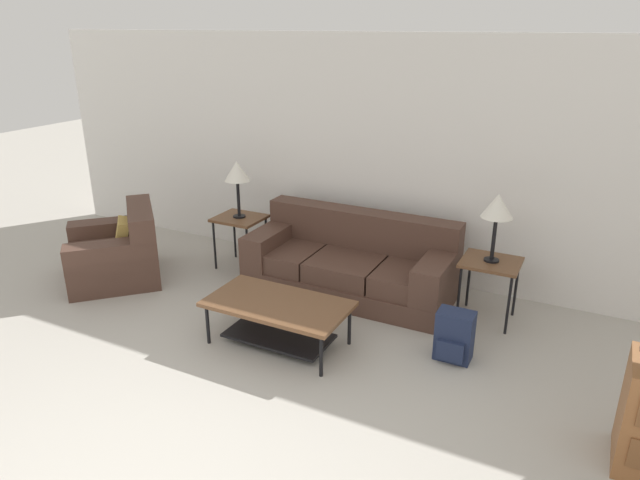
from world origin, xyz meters
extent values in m
cube|color=white|center=(0.00, 4.05, 1.30)|extent=(9.13, 0.06, 2.60)
cube|color=#4C3328|center=(-0.11, 3.34, 0.11)|extent=(2.14, 0.91, 0.22)
cube|color=#4C3328|center=(-0.82, 3.32, 0.32)|extent=(0.70, 0.81, 0.20)
cube|color=#4C3328|center=(-0.11, 3.32, 0.32)|extent=(0.70, 0.81, 0.20)
cube|color=#4C3328|center=(0.60, 3.32, 0.32)|extent=(0.70, 0.81, 0.20)
cube|color=#4C3328|center=(-0.11, 3.66, 0.62)|extent=(2.14, 0.27, 0.40)
cube|color=#4C3328|center=(-1.04, 3.34, 0.29)|extent=(0.28, 0.90, 0.58)
cube|color=#4C3328|center=(0.82, 3.34, 0.29)|extent=(0.28, 0.90, 0.58)
cube|color=#4C3328|center=(-2.59, 2.50, 0.20)|extent=(1.37, 1.37, 0.40)
cube|color=#4C3328|center=(-2.36, 2.73, 0.60)|extent=(0.91, 0.90, 0.40)
cube|color=#4C3328|center=(-2.86, 2.76, 0.28)|extent=(0.83, 0.84, 0.56)
cube|color=#4C3328|center=(-2.32, 2.23, 0.28)|extent=(0.83, 0.84, 0.56)
cube|color=tan|center=(-2.51, 2.58, 0.50)|extent=(0.38, 0.37, 0.36)
cube|color=brown|center=(-0.24, 2.12, 0.39)|extent=(1.24, 0.67, 0.04)
cylinder|color=black|center=(-0.81, 1.85, 0.19)|extent=(0.03, 0.03, 0.38)
cylinder|color=black|center=(0.32, 1.85, 0.19)|extent=(0.03, 0.03, 0.38)
cylinder|color=black|center=(-0.81, 2.40, 0.19)|extent=(0.03, 0.03, 0.38)
cylinder|color=black|center=(0.32, 2.40, 0.19)|extent=(0.03, 0.03, 0.38)
cube|color=black|center=(-0.24, 2.12, 0.08)|extent=(0.93, 0.47, 0.02)
cube|color=brown|center=(-1.52, 3.41, 0.59)|extent=(0.53, 0.48, 0.03)
cylinder|color=black|center=(-1.75, 3.22, 0.29)|extent=(0.03, 0.03, 0.58)
cylinder|color=black|center=(-1.30, 3.22, 0.29)|extent=(0.03, 0.03, 0.58)
cylinder|color=black|center=(-1.75, 3.61, 0.29)|extent=(0.03, 0.03, 0.58)
cylinder|color=black|center=(-1.30, 3.61, 0.29)|extent=(0.03, 0.03, 0.58)
cube|color=brown|center=(1.30, 3.41, 0.59)|extent=(0.53, 0.48, 0.03)
cylinder|color=black|center=(1.07, 3.22, 0.29)|extent=(0.03, 0.03, 0.58)
cylinder|color=black|center=(1.52, 3.22, 0.29)|extent=(0.03, 0.03, 0.58)
cylinder|color=black|center=(1.07, 3.61, 0.29)|extent=(0.03, 0.03, 0.58)
cylinder|color=black|center=(1.52, 3.61, 0.29)|extent=(0.03, 0.03, 0.58)
cylinder|color=black|center=(-1.52, 3.41, 0.62)|extent=(0.14, 0.14, 0.02)
cylinder|color=black|center=(-1.52, 3.41, 0.83)|extent=(0.04, 0.04, 0.41)
cone|color=white|center=(-1.52, 3.41, 1.15)|extent=(0.29, 0.29, 0.22)
cylinder|color=black|center=(1.30, 3.41, 0.62)|extent=(0.14, 0.14, 0.02)
cylinder|color=black|center=(1.30, 3.41, 0.83)|extent=(0.04, 0.04, 0.41)
cone|color=white|center=(1.30, 3.41, 1.15)|extent=(0.29, 0.29, 0.22)
cube|color=#1E2847|center=(1.20, 2.59, 0.22)|extent=(0.30, 0.20, 0.44)
cube|color=#1E2847|center=(1.20, 2.47, 0.13)|extent=(0.23, 0.05, 0.18)
cylinder|color=#1E2847|center=(1.12, 2.71, 0.24)|extent=(0.02, 0.02, 0.33)
cylinder|color=#1E2847|center=(1.28, 2.71, 0.24)|extent=(0.02, 0.02, 0.33)
camera|label=1|loc=(2.09, -1.66, 2.68)|focal=32.00mm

